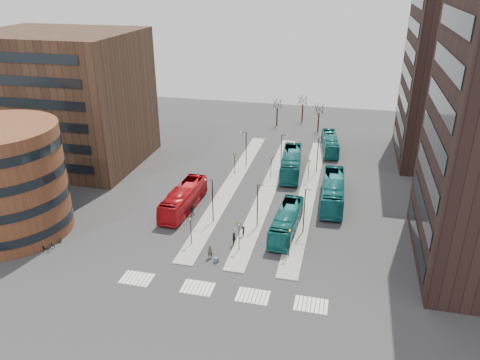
% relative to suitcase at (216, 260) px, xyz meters
% --- Properties ---
extents(ground, '(160.00, 160.00, 0.00)m').
position_rel_suitcase_xyz_m(ground, '(0.41, -9.03, -0.30)').
color(ground, '#29292B').
rests_on(ground, ground).
extents(island_left, '(2.50, 45.00, 0.15)m').
position_rel_suitcase_xyz_m(island_left, '(-3.59, 20.97, -0.22)').
color(island_left, gray).
rests_on(island_left, ground).
extents(island_mid, '(2.50, 45.00, 0.15)m').
position_rel_suitcase_xyz_m(island_mid, '(2.41, 20.97, -0.22)').
color(island_mid, gray).
rests_on(island_mid, ground).
extents(island_right, '(2.50, 45.00, 0.15)m').
position_rel_suitcase_xyz_m(island_right, '(8.41, 20.97, -0.22)').
color(island_right, gray).
rests_on(island_right, ground).
extents(suitcase, '(0.58, 0.52, 0.60)m').
position_rel_suitcase_xyz_m(suitcase, '(0.00, 0.00, 0.00)').
color(suitcase, navy).
rests_on(suitcase, ground).
extents(red_bus, '(3.39, 12.05, 3.32)m').
position_rel_suitcase_xyz_m(red_bus, '(-8.05, 11.60, 1.36)').
color(red_bus, '#B10D14').
rests_on(red_bus, ground).
extents(teal_bus_a, '(3.20, 11.27, 3.11)m').
position_rel_suitcase_xyz_m(teal_bus_a, '(6.88, 8.61, 1.25)').
color(teal_bus_a, '#135F5F').
rests_on(teal_bus_a, ground).
extents(teal_bus_b, '(3.96, 12.87, 3.53)m').
position_rel_suitcase_xyz_m(teal_bus_b, '(4.84, 27.97, 1.47)').
color(teal_bus_b, '#12585A').
rests_on(teal_bus_b, ground).
extents(teal_bus_c, '(3.41, 13.08, 3.62)m').
position_rel_suitcase_xyz_m(teal_bus_c, '(12.15, 18.59, 1.51)').
color(teal_bus_c, '#156669').
rests_on(teal_bus_c, ground).
extents(teal_bus_d, '(3.92, 11.05, 3.01)m').
position_rel_suitcase_xyz_m(teal_bus_d, '(10.49, 39.83, 1.21)').
color(teal_bus_d, '#136362').
rests_on(teal_bus_d, ground).
extents(traveller, '(0.70, 0.53, 1.75)m').
position_rel_suitcase_xyz_m(traveller, '(-0.90, 0.68, 0.57)').
color(traveller, '#433E28').
rests_on(traveller, ground).
extents(commuter_a, '(0.76, 0.60, 1.57)m').
position_rel_suitcase_xyz_m(commuter_a, '(-6.40, 10.26, 0.48)').
color(commuter_a, black).
rests_on(commuter_a, ground).
extents(commuter_b, '(0.50, 1.07, 1.79)m').
position_rel_suitcase_xyz_m(commuter_b, '(1.14, 3.98, 0.60)').
color(commuter_b, black).
rests_on(commuter_b, ground).
extents(commuter_c, '(0.66, 1.03, 1.51)m').
position_rel_suitcase_xyz_m(commuter_c, '(1.73, 6.23, 0.46)').
color(commuter_c, black).
rests_on(commuter_c, ground).
extents(bicycle_near, '(1.65, 0.99, 0.82)m').
position_rel_suitcase_xyz_m(bicycle_near, '(-20.59, -2.56, 0.11)').
color(bicycle_near, gray).
rests_on(bicycle_near, ground).
extents(bicycle_mid, '(1.77, 0.65, 1.04)m').
position_rel_suitcase_xyz_m(bicycle_mid, '(-20.59, -0.51, 0.22)').
color(bicycle_mid, gray).
rests_on(bicycle_mid, ground).
extents(bicycle_far, '(1.57, 0.66, 0.80)m').
position_rel_suitcase_xyz_m(bicycle_far, '(-20.59, -1.78, 0.10)').
color(bicycle_far, gray).
rests_on(bicycle_far, ground).
extents(crosswalk_stripes, '(22.35, 2.40, 0.01)m').
position_rel_suitcase_xyz_m(crosswalk_stripes, '(2.16, -5.03, -0.29)').
color(crosswalk_stripes, silver).
rests_on(crosswalk_stripes, ground).
extents(round_building, '(15.16, 15.16, 14.00)m').
position_rel_suitcase_xyz_m(round_building, '(-27.59, 0.97, 6.69)').
color(round_building, brown).
rests_on(round_building, ground).
extents(office_block, '(25.00, 20.12, 22.00)m').
position_rel_suitcase_xyz_m(office_block, '(-33.59, 24.95, 10.70)').
color(office_block, '#422C1F').
rests_on(office_block, ground).
extents(tower_far, '(20.12, 20.00, 30.00)m').
position_rel_suitcase_xyz_m(tower_far, '(32.39, 40.97, 14.70)').
color(tower_far, black).
rests_on(tower_far, ground).
extents(sign_poles, '(12.45, 22.12, 3.65)m').
position_rel_suitcase_xyz_m(sign_poles, '(2.01, 13.97, 2.11)').
color(sign_poles, black).
rests_on(sign_poles, ground).
extents(lamp_posts, '(14.04, 20.24, 6.12)m').
position_rel_suitcase_xyz_m(lamp_posts, '(3.05, 18.97, 3.28)').
color(lamp_posts, black).
rests_on(lamp_posts, ground).
extents(bare_trees, '(10.97, 8.14, 5.90)m').
position_rel_suitcase_xyz_m(bare_trees, '(3.08, 53.64, 2.43)').
color(bare_trees, black).
rests_on(bare_trees, ground).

